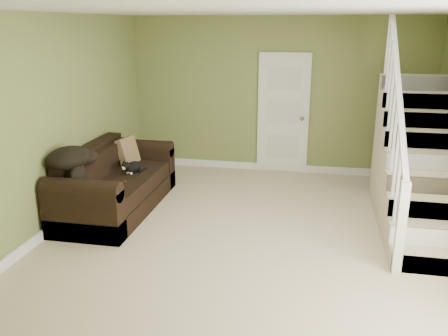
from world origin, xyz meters
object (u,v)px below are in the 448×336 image
at_px(sofa, 114,186).
at_px(banana, 119,184).
at_px(cat, 133,167).
at_px(side_table, 121,173).

height_order(sofa, banana, sofa).
xyz_separation_m(sofa, cat, (0.21, 0.19, 0.22)).
distance_m(sofa, cat, 0.36).
bearing_deg(sofa, cat, 42.86).
relative_size(sofa, side_table, 2.90).
height_order(sofa, cat, sofa).
relative_size(cat, banana, 2.34).
xyz_separation_m(sofa, side_table, (-0.21, 0.71, -0.06)).
distance_m(cat, banana, 0.57).
relative_size(sofa, cat, 5.01).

